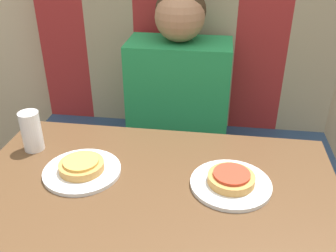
{
  "coord_description": "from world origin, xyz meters",
  "views": [
    {
      "loc": [
        0.16,
        -0.81,
        1.36
      ],
      "look_at": [
        0.0,
        0.32,
        0.73
      ],
      "focal_mm": 40.0,
      "sensor_mm": 36.0,
      "label": 1
    }
  ],
  "objects_px": {
    "pizza_right": "(231,178)",
    "person": "(179,75)",
    "plate_left": "(82,171)",
    "pizza_left": "(81,165)",
    "plate_right": "(231,184)",
    "drinking_cup": "(31,131)"
  },
  "relations": [
    {
      "from": "plate_left",
      "to": "pizza_left",
      "type": "xyz_separation_m",
      "value": [
        0.0,
        -0.0,
        0.02
      ]
    },
    {
      "from": "plate_left",
      "to": "pizza_left",
      "type": "relative_size",
      "value": 1.73
    },
    {
      "from": "plate_left",
      "to": "pizza_right",
      "type": "height_order",
      "value": "pizza_right"
    },
    {
      "from": "plate_left",
      "to": "plate_right",
      "type": "height_order",
      "value": "same"
    },
    {
      "from": "plate_right",
      "to": "pizza_left",
      "type": "bearing_deg",
      "value": -180.0
    },
    {
      "from": "pizza_right",
      "to": "drinking_cup",
      "type": "distance_m",
      "value": 0.64
    },
    {
      "from": "plate_right",
      "to": "pizza_right",
      "type": "relative_size",
      "value": 1.73
    },
    {
      "from": "plate_right",
      "to": "drinking_cup",
      "type": "height_order",
      "value": "drinking_cup"
    },
    {
      "from": "pizza_right",
      "to": "drinking_cup",
      "type": "bearing_deg",
      "value": 170.52
    },
    {
      "from": "pizza_left",
      "to": "drinking_cup",
      "type": "height_order",
      "value": "drinking_cup"
    },
    {
      "from": "person",
      "to": "plate_right",
      "type": "bearing_deg",
      "value": -69.9
    },
    {
      "from": "plate_left",
      "to": "plate_right",
      "type": "distance_m",
      "value": 0.43
    },
    {
      "from": "pizza_right",
      "to": "person",
      "type": "bearing_deg",
      "value": 110.1
    },
    {
      "from": "person",
      "to": "drinking_cup",
      "type": "xyz_separation_m",
      "value": [
        -0.42,
        -0.49,
        -0.03
      ]
    },
    {
      "from": "plate_right",
      "to": "plate_left",
      "type": "bearing_deg",
      "value": 180.0
    },
    {
      "from": "plate_right",
      "to": "drinking_cup",
      "type": "relative_size",
      "value": 1.73
    },
    {
      "from": "plate_right",
      "to": "pizza_right",
      "type": "xyz_separation_m",
      "value": [
        0.0,
        -0.0,
        0.02
      ]
    },
    {
      "from": "pizza_left",
      "to": "plate_left",
      "type": "bearing_deg",
      "value": 90.0
    },
    {
      "from": "plate_right",
      "to": "pizza_left",
      "type": "relative_size",
      "value": 1.73
    },
    {
      "from": "plate_left",
      "to": "pizza_right",
      "type": "bearing_deg",
      "value": -0.0
    },
    {
      "from": "pizza_right",
      "to": "plate_right",
      "type": "bearing_deg",
      "value": 90.0
    },
    {
      "from": "pizza_left",
      "to": "drinking_cup",
      "type": "relative_size",
      "value": 1.0
    }
  ]
}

